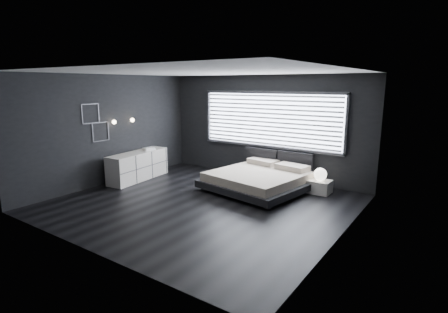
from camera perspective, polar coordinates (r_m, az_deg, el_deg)
The scene contains 12 objects.
room at distance 7.37m, azimuth -3.77°, elevation 2.70°, with size 6.04×6.00×2.80m.
window at distance 9.49m, azimuth 7.39°, elevation 5.94°, with size 4.14×0.09×1.52m.
headboard at distance 9.46m, azimuth 8.80°, elevation -0.50°, with size 1.96×0.16×0.52m.
sconce_near at distance 9.43m, azimuth -17.51°, elevation 5.39°, with size 0.18×0.11×0.11m.
sconce_far at distance 9.81m, azimuth -14.75°, elevation 5.77°, with size 0.18×0.11×0.11m.
wall_art_upper at distance 9.13m, azimuth -20.95°, elevation 6.55°, with size 0.01×0.48×0.48m.
wall_art_lower at distance 9.32m, azimuth -19.47°, elevation 3.83°, with size 0.01×0.48×0.48m.
bed at distance 8.63m, azimuth 5.72°, elevation -3.68°, with size 2.56×2.48×0.58m.
nightstand at distance 8.67m, azimuth 15.27°, elevation -4.76°, with size 0.53×0.44×0.31m, color silver.
orb_lamp at distance 8.57m, azimuth 15.45°, elevation -2.82°, with size 0.30×0.30×0.30m, color white.
dresser at distance 9.78m, azimuth -13.81°, elevation -1.47°, with size 0.73×1.93×0.76m.
book_stack at distance 9.95m, azimuth -12.18°, elevation 1.23°, with size 0.31×0.36×0.06m.
Camera 1 is at (4.53, -5.70, 2.56)m, focal length 28.00 mm.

